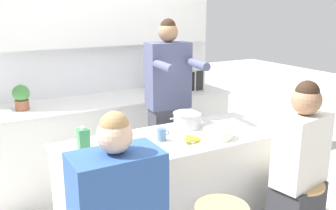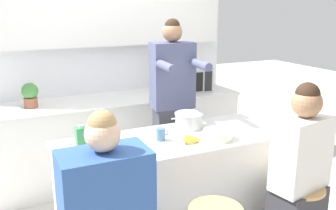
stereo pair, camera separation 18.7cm
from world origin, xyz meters
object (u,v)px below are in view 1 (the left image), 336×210
at_px(coffee_cup_near, 162,134).
at_px(juice_carton, 84,141).
at_px(person_cooking, 168,117).
at_px(fruit_bowl, 121,144).
at_px(person_seated_near, 299,182).
at_px(potted_plant, 21,97).
at_px(microwave, 177,80).
at_px(banana_bunch, 191,139).
at_px(cooking_pot, 187,120).
at_px(kitchen_island, 172,190).

xyz_separation_m(coffee_cup_near, juice_carton, (-0.59, 0.02, 0.04)).
distance_m(person_cooking, fruit_bowl, 0.89).
bearing_deg(person_seated_near, coffee_cup_near, 130.13).
bearing_deg(potted_plant, person_seated_near, -52.39).
xyz_separation_m(person_seated_near, potted_plant, (-1.57, 2.04, 0.40)).
bearing_deg(person_cooking, microwave, 60.40).
bearing_deg(microwave, coffee_cup_near, -124.94).
bearing_deg(banana_bunch, fruit_bowl, 164.28).
distance_m(fruit_bowl, microwave, 1.86).
xyz_separation_m(microwave, potted_plant, (-1.73, 0.05, -0.01)).
bearing_deg(banana_bunch, potted_plant, 121.92).
bearing_deg(fruit_bowl, juice_carton, 174.38).
bearing_deg(cooking_pot, microwave, 62.86).
bearing_deg(potted_plant, coffee_cup_near, -60.55).
xyz_separation_m(fruit_bowl, juice_carton, (-0.26, 0.03, 0.06)).
distance_m(banana_bunch, juice_carton, 0.78).
height_order(person_cooking, microwave, person_cooking).
distance_m(coffee_cup_near, potted_plant, 1.60).
bearing_deg(person_seated_near, cooking_pot, 108.40).
bearing_deg(fruit_bowl, person_cooking, 38.20).
distance_m(fruit_bowl, juice_carton, 0.27).
bearing_deg(banana_bunch, person_seated_near, -39.36).
bearing_deg(fruit_bowl, banana_bunch, -15.72).
relative_size(person_seated_near, banana_bunch, 7.65).
bearing_deg(person_seated_near, fruit_bowl, 139.63).
bearing_deg(coffee_cup_near, cooking_pot, 26.74).
bearing_deg(potted_plant, microwave, -1.55).
distance_m(coffee_cup_near, banana_bunch, 0.22).
relative_size(fruit_bowl, banana_bunch, 0.99).
bearing_deg(coffee_cup_near, microwave, 55.06).
distance_m(banana_bunch, microwave, 1.68).
relative_size(cooking_pot, coffee_cup_near, 3.19).
xyz_separation_m(kitchen_island, person_cooking, (0.27, 0.55, 0.43)).
distance_m(person_seated_near, banana_bunch, 0.85).
relative_size(person_cooking, microwave, 3.38).
height_order(fruit_bowl, juice_carton, juice_carton).
height_order(person_seated_near, cooking_pot, person_seated_near).
bearing_deg(juice_carton, person_cooking, 28.67).
bearing_deg(fruit_bowl, cooking_pot, 14.42).
height_order(cooking_pot, coffee_cup_near, cooking_pot).
relative_size(banana_bunch, microwave, 0.35).
height_order(banana_bunch, microwave, microwave).
relative_size(person_cooking, juice_carton, 9.00).
xyz_separation_m(banana_bunch, juice_carton, (-0.76, 0.17, 0.07)).
xyz_separation_m(person_cooking, microwave, (0.57, 0.80, 0.16)).
xyz_separation_m(person_seated_near, microwave, (0.15, 2.00, 0.41)).
xyz_separation_m(kitchen_island, person_seated_near, (0.69, -0.65, 0.19)).
height_order(kitchen_island, microwave, microwave).
xyz_separation_m(cooking_pot, microwave, (0.60, 1.18, 0.09)).
relative_size(kitchen_island, cooking_pot, 5.40).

